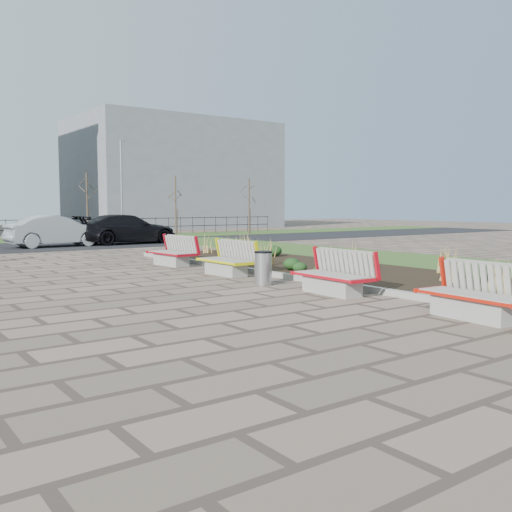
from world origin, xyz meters
TOP-DOWN VIEW (x-y plane):
  - ground at (0.00, 0.00)m, footprint 120.00×120.00m
  - planting_bed at (6.25, 5.00)m, footprint 4.50×18.00m
  - planting_curb at (3.92, 5.00)m, footprint 0.16×18.00m
  - grass_verge_near at (11.00, 5.00)m, footprint 5.00×38.00m
  - bench_a at (3.00, -1.56)m, footprint 1.05×2.16m
  - bench_b at (3.00, 2.09)m, footprint 0.97×2.13m
  - bench_c at (3.00, 6.58)m, footprint 0.91×2.10m
  - bench_d at (3.00, 10.01)m, footprint 1.02×2.15m
  - litter_bin at (2.64, 4.25)m, footprint 0.45×0.45m
  - car_silver at (2.57, 21.39)m, footprint 4.81×1.89m
  - car_black at (6.34, 21.39)m, footprint 5.42×2.24m
  - tree_d at (6.00, 26.50)m, footprint 1.40×1.40m
  - tree_e at (12.00, 26.50)m, footprint 1.40×1.40m
  - tree_f at (18.00, 26.50)m, footprint 1.40×1.40m
  - lamp_east at (8.00, 26.00)m, footprint 0.24×0.60m
  - building_grey at (20.00, 42.00)m, footprint 18.00×12.00m

SIDE VIEW (x-z plane):
  - ground at x=0.00m, z-range 0.00..0.00m
  - grass_verge_near at x=11.00m, z-range 0.00..0.04m
  - planting_bed at x=6.25m, z-range 0.00..0.10m
  - planting_curb at x=3.92m, z-range 0.00..0.15m
  - litter_bin at x=2.64m, z-range 0.00..0.86m
  - bench_a at x=3.00m, z-range 0.00..1.00m
  - bench_b at x=3.00m, z-range 0.00..1.00m
  - bench_c at x=3.00m, z-range 0.00..1.00m
  - bench_d at x=3.00m, z-range 0.00..1.00m
  - car_silver at x=2.57m, z-range 0.02..1.58m
  - car_black at x=6.34m, z-range 0.02..1.59m
  - tree_d at x=6.00m, z-range 0.04..4.04m
  - tree_e at x=12.00m, z-range 0.04..4.04m
  - tree_f at x=18.00m, z-range 0.04..4.04m
  - lamp_east at x=8.00m, z-range 0.04..6.04m
  - building_grey at x=20.00m, z-range 0.00..10.00m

